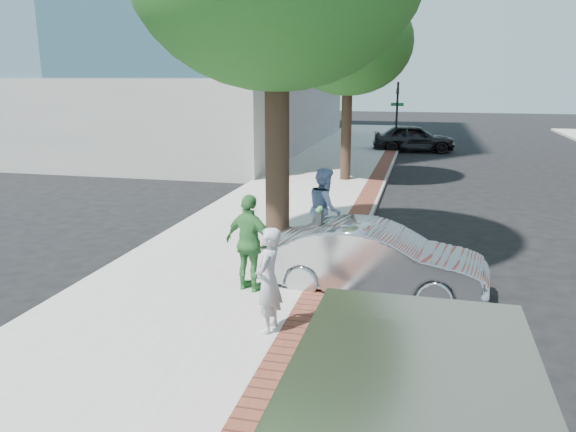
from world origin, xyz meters
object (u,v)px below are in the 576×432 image
(parking_meter, at_px, (319,228))
(person_officer, at_px, (325,208))
(person_gray, at_px, (268,280))
(sedan_silver, at_px, (375,260))
(person_green, at_px, (250,243))
(bg_car, at_px, (414,138))

(parking_meter, bearing_deg, person_officer, 97.02)
(person_gray, bearing_deg, parking_meter, 176.39)
(parking_meter, xyz_separation_m, sedan_silver, (1.12, -0.14, -0.52))
(person_officer, relative_size, person_green, 1.03)
(person_gray, bearing_deg, bg_car, -179.71)
(parking_meter, distance_m, person_officer, 2.16)
(person_gray, bearing_deg, person_officer, -176.72)
(person_green, bearing_deg, parking_meter, -123.74)
(person_gray, relative_size, person_green, 0.92)
(parking_meter, bearing_deg, person_gray, -97.80)
(parking_meter, bearing_deg, bg_car, 86.54)
(bg_car, bearing_deg, sedan_silver, 172.72)
(parking_meter, distance_m, sedan_silver, 1.24)
(parking_meter, xyz_separation_m, bg_car, (1.31, 21.68, -0.44))
(person_gray, height_order, person_green, person_green)
(sedan_silver, bearing_deg, person_gray, 153.80)
(person_gray, distance_m, sedan_silver, 2.75)
(person_green, xyz_separation_m, sedan_silver, (2.25, 0.72, -0.38))
(person_gray, xyz_separation_m, person_officer, (0.07, 4.59, 0.11))
(person_gray, relative_size, sedan_silver, 0.41)
(person_officer, bearing_deg, person_green, 149.54)
(person_officer, relative_size, bg_car, 0.42)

